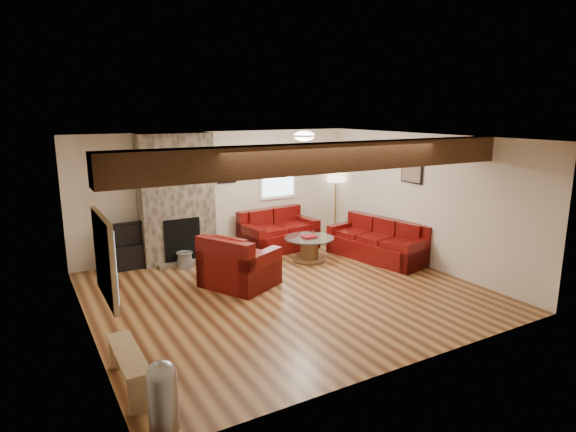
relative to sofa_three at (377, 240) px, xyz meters
name	(u,v)px	position (x,y,z in m)	size (l,w,h in m)	color
room	(285,217)	(-2.48, -0.65, 0.86)	(8.00, 8.00, 8.00)	#532C16
oak_beam	(332,157)	(-2.48, -1.90, 1.92)	(6.00, 0.36, 0.38)	black
chimney_breast	(177,200)	(-3.48, 1.85, 0.83)	(1.40, 0.67, 2.50)	#3D382F
back_window	(278,174)	(-1.13, 2.06, 1.16)	(0.90, 0.08, 1.10)	white
hatch_window	(105,258)	(-5.44, -2.15, 1.06)	(0.08, 1.00, 0.90)	tan
ceiling_dome	(304,137)	(-1.58, 0.25, 2.05)	(0.40, 0.40, 0.18)	white
artwork_back	(227,171)	(-2.33, 2.06, 1.31)	(0.42, 0.06, 0.52)	black
artwork_right	(411,172)	(0.48, -0.35, 1.36)	(0.06, 0.55, 0.42)	black
sofa_three	(377,240)	(0.00, 0.00, 0.00)	(2.01, 0.84, 0.78)	#44040A
loveseat	(279,230)	(-1.38, 1.58, 0.03)	(1.57, 0.91, 0.84)	#44040A
armchair_red	(239,260)	(-3.00, 0.01, 0.05)	(1.09, 0.96, 0.89)	#44040A
coffee_table	(309,249)	(-1.25, 0.56, -0.15)	(0.98, 0.98, 0.51)	#402714
tv_cabinet	(125,257)	(-4.51, 1.88, -0.16)	(0.93, 0.37, 0.46)	black
television	(123,233)	(-4.51, 1.88, 0.29)	(0.76, 0.10, 0.44)	black
floor_lamp	(336,179)	(0.32, 1.90, 0.96)	(0.40, 0.40, 1.58)	#A68E45
pine_bench	(129,370)	(-5.31, -2.24, -0.18)	(0.26, 1.09, 0.41)	tan
pedal_bin	(163,396)	(-5.19, -3.12, -0.04)	(0.28, 0.28, 0.70)	#9FA0A4
coal_bucket	(185,260)	(-3.52, 1.39, -0.24)	(0.32, 0.32, 0.31)	gray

